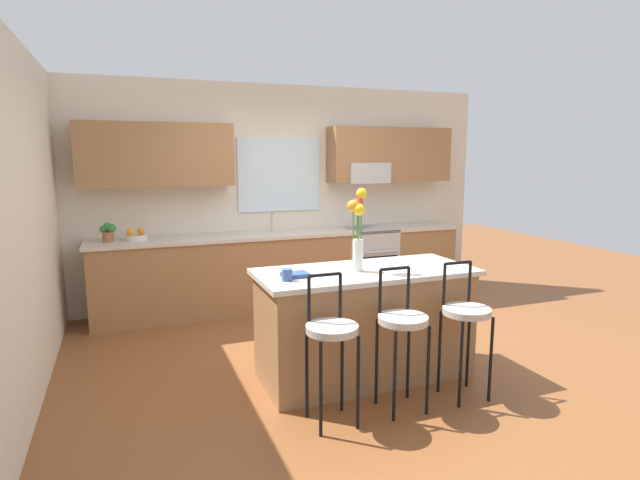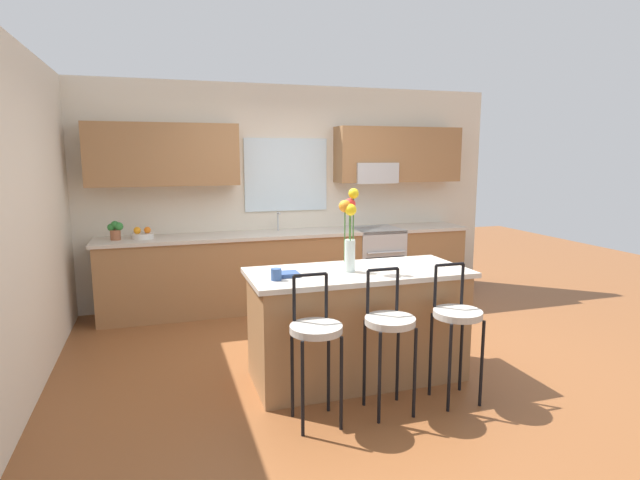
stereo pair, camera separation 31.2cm
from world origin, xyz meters
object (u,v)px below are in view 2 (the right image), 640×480
flower_vase (349,225)px  fruit_bowl_oranges (142,235)px  oven_range (375,263)px  mug_ceramic (276,274)px  kitchen_island (357,324)px  potted_plant_small (115,230)px  bar_stool_middle (389,327)px  bar_stool_near (316,335)px  cookbook (285,274)px  bar_stool_far (457,320)px

flower_vase → fruit_bowl_oranges: flower_vase is taller
oven_range → mug_ceramic: (-1.83, -2.32, 0.51)m
kitchen_island → potted_plant_small: (-1.99, 2.21, 0.57)m
bar_stool_middle → potted_plant_small: 3.47m
potted_plant_small → flower_vase: bearing=-49.7°
bar_stool_near → flower_vase: bearing=51.7°
flower_vase → cookbook: size_ratio=3.34×
kitchen_island → bar_stool_far: size_ratio=1.72×
bar_stool_middle → bar_stool_far: (0.55, 0.00, 0.00)m
cookbook → potted_plant_small: 2.63m
mug_ceramic → fruit_bowl_oranges: size_ratio=0.37×
bar_stool_middle → fruit_bowl_oranges: (-1.71, 2.82, 0.33)m
flower_vase → mug_ceramic: (-0.62, -0.10, -0.33)m
kitchen_island → bar_stool_far: bearing=-47.9°
oven_range → fruit_bowl_oranges: bearing=179.5°
bar_stool_far → mug_ceramic: size_ratio=11.58×
mug_ceramic → cookbook: (0.09, 0.10, -0.03)m
oven_range → cookbook: 2.86m
bar_stool_near → fruit_bowl_oranges: size_ratio=4.34×
oven_range → fruit_bowl_oranges: fruit_bowl_oranges is taller
oven_range → cookbook: size_ratio=4.60×
bar_stool_far → fruit_bowl_oranges: (-2.26, 2.82, 0.33)m
bar_stool_middle → cookbook: 0.90m
oven_range → fruit_bowl_oranges: 2.88m
bar_stool_middle → cookbook: (-0.62, 0.58, 0.30)m
oven_range → bar_stool_far: (-0.57, -2.80, 0.18)m
bar_stool_near → cookbook: bearing=96.6°
bar_stool_near → potted_plant_small: (-1.44, 2.82, 0.40)m
flower_vase → potted_plant_small: size_ratio=3.16×
kitchen_island → bar_stool_near: (-0.55, -0.61, 0.17)m
kitchen_island → cookbook: (-0.62, -0.03, 0.47)m
cookbook → potted_plant_small: potted_plant_small is taller
flower_vase → fruit_bowl_oranges: bearing=125.9°
oven_range → kitchen_island: size_ratio=0.51×
flower_vase → potted_plant_small: flower_vase is taller
mug_ceramic → cookbook: size_ratio=0.45×
oven_range → bar_stool_near: 3.26m
cookbook → potted_plant_small: size_ratio=0.94×
bar_stool_middle → mug_ceramic: (-0.71, 0.48, 0.33)m
fruit_bowl_oranges → mug_ceramic: bearing=-66.9°
kitchen_island → mug_ceramic: size_ratio=19.94×
mug_ceramic → potted_plant_small: (-1.28, 2.34, 0.07)m
kitchen_island → flower_vase: bearing=-163.2°
oven_range → bar_stool_middle: (-1.12, -2.80, 0.18)m
bar_stool_far → flower_vase: size_ratio=1.56×
cookbook → fruit_bowl_oranges: fruit_bowl_oranges is taller
potted_plant_small → oven_range: bearing=-0.4°
mug_ceramic → fruit_bowl_oranges: 2.55m
bar_stool_near → mug_ceramic: bearing=108.6°
bar_stool_middle → fruit_bowl_oranges: size_ratio=4.34×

